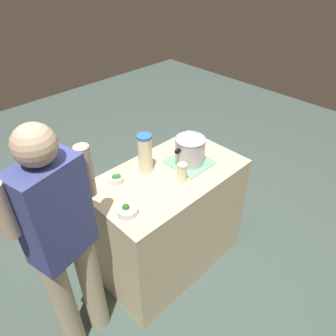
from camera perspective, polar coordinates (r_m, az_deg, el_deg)
The scene contains 9 objects.
ground_plane at distance 2.91m, azimuth 0.00°, elevation -15.95°, with size 8.00×8.00×0.00m, color #41514B.
counter_slab at distance 2.55m, azimuth 0.00°, elevation -9.46°, with size 1.13×0.65×0.94m, color #CDB891.
dish_cloth at distance 2.36m, azimuth 3.86°, elevation 1.08°, with size 0.29×0.30×0.01m, color #71B289.
cooking_pot at distance 2.30m, azimuth 3.97°, elevation 3.27°, with size 0.30×0.23×0.20m.
lemonade_pitcher at distance 2.20m, azimuth -4.17°, elevation 2.65°, with size 0.10×0.10×0.29m.
mason_jar at distance 2.14m, azimuth 2.55°, elevation -0.80°, with size 0.07×0.07×0.13m.
broccoli_bowl_front at distance 2.17m, azimuth -9.41°, elevation -1.94°, with size 0.10×0.10×0.07m.
broccoli_bowl_center at distance 1.93m, azimuth -7.41°, elevation -7.57°, with size 0.13×0.13×0.07m.
person_cook at distance 1.88m, azimuth -18.28°, elevation -13.04°, with size 0.50×0.27×1.68m.
Camera 1 is at (1.25, 1.28, 2.30)m, focal length 33.82 mm.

